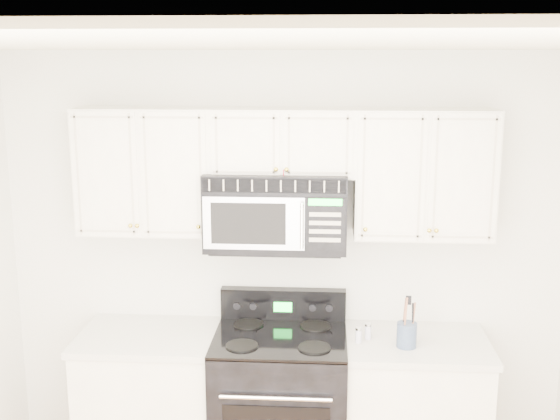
{
  "coord_description": "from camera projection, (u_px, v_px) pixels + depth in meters",
  "views": [
    {
      "loc": [
        0.26,
        -2.5,
        2.56
      ],
      "look_at": [
        0.0,
        1.3,
        1.73
      ],
      "focal_mm": 45.0,
      "sensor_mm": 36.0,
      "label": 1
    }
  ],
  "objects": [
    {
      "name": "room",
      "position": [
        257.0,
        389.0,
        2.72
      ],
      "size": [
        3.51,
        3.51,
        2.61
      ],
      "color": "#9F733C",
      "rests_on": "ground"
    },
    {
      "name": "base_cabinet_left",
      "position": [
        153.0,
        408.0,
        4.36
      ],
      "size": [
        0.86,
        0.65,
        0.92
      ],
      "color": "white",
      "rests_on": "ground"
    },
    {
      "name": "base_cabinet_right",
      "position": [
        413.0,
        416.0,
        4.25
      ],
      "size": [
        0.86,
        0.65,
        0.92
      ],
      "color": "white",
      "rests_on": "ground"
    },
    {
      "name": "range",
      "position": [
        280.0,
        405.0,
        4.27
      ],
      "size": [
        0.79,
        0.72,
        1.13
      ],
      "color": "black",
      "rests_on": "ground"
    },
    {
      "name": "upper_cabinets",
      "position": [
        283.0,
        166.0,
        4.13
      ],
      "size": [
        2.44,
        0.37,
        0.75
      ],
      "color": "white",
      "rests_on": "ground"
    },
    {
      "name": "microwave",
      "position": [
        276.0,
        210.0,
        4.14
      ],
      "size": [
        0.83,
        0.46,
        0.46
      ],
      "color": "black",
      "rests_on": "ground"
    },
    {
      "name": "utensil_crock",
      "position": [
        407.0,
        334.0,
        4.04
      ],
      "size": [
        0.12,
        0.12,
        0.31
      ],
      "color": "#3C536C",
      "rests_on": "base_cabinet_right"
    },
    {
      "name": "shaker_salt",
      "position": [
        368.0,
        331.0,
        4.16
      ],
      "size": [
        0.04,
        0.04,
        0.1
      ],
      "color": "#B5B2CA",
      "rests_on": "base_cabinet_right"
    },
    {
      "name": "shaker_pepper",
      "position": [
        359.0,
        335.0,
        4.11
      ],
      "size": [
        0.04,
        0.04,
        0.09
      ],
      "color": "#B5B2CA",
      "rests_on": "base_cabinet_right"
    }
  ]
}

